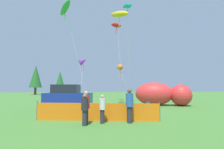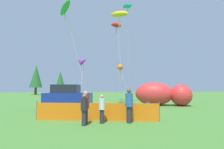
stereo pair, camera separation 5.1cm
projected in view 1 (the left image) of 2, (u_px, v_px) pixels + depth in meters
ground_plane at (117, 111)px, 14.64m from camera, size 120.00×120.00×0.00m
parked_car at (68, 97)px, 15.78m from camera, size 4.42×2.48×2.23m
folding_chair at (147, 106)px, 13.41m from camera, size 0.64×0.64×0.87m
inflatable_cat at (161, 95)px, 19.19m from camera, size 6.17×3.92×2.54m
safety_fence at (97, 112)px, 10.32m from camera, size 7.27×1.38×1.15m
spectator_in_red_shirt at (86, 106)px, 9.41m from camera, size 0.39×0.39×1.78m
spectator_in_grey_shirt at (130, 104)px, 9.72m from camera, size 0.41×0.41×1.90m
spectator_in_white_shirt at (102, 108)px, 9.63m from camera, size 0.34×0.34×1.58m
spectator_in_blue_shirt at (85, 108)px, 9.05m from camera, size 0.36×0.36×1.64m
kite_red_lizard at (116, 25)px, 23.76m from camera, size 2.13×1.72×10.93m
kite_teal_diamond at (128, 9)px, 21.54m from camera, size 1.30×3.37×12.12m
kite_green_fish at (65, 8)px, 17.46m from camera, size 3.43×2.88×10.48m
kite_yellow_hero at (119, 14)px, 17.78m from camera, size 1.96×3.61×10.20m
kite_orange_flower at (120, 67)px, 22.10m from camera, size 1.93×0.74×4.90m
kite_purple_delta at (83, 61)px, 22.05m from camera, size 1.38×2.51×5.93m
horizon_tree_east at (60, 80)px, 50.59m from camera, size 2.81×2.81×6.70m
horizon_tree_west at (36, 77)px, 48.42m from camera, size 3.40×3.40×8.12m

